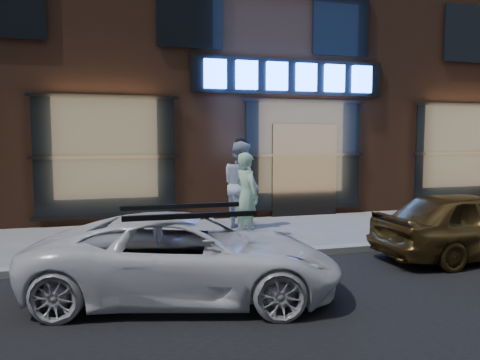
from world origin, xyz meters
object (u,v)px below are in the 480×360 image
(white_suv, at_px, (186,257))
(gold_sedan, at_px, (472,224))
(man_cap, at_px, (241,185))
(man_bowtie, at_px, (246,196))

(white_suv, height_order, gold_sedan, gold_sedan)
(man_cap, height_order, white_suv, man_cap)
(man_cap, distance_m, gold_sedan, 4.75)
(man_cap, distance_m, white_suv, 4.75)
(man_cap, xyz_separation_m, gold_sedan, (3.03, -3.64, -0.40))
(man_bowtie, bearing_deg, man_cap, -30.67)
(man_bowtie, xyz_separation_m, gold_sedan, (3.24, -2.53, -0.29))
(man_bowtie, bearing_deg, gold_sedan, -148.40)
(white_suv, bearing_deg, man_cap, -9.81)
(man_cap, relative_size, gold_sedan, 0.58)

